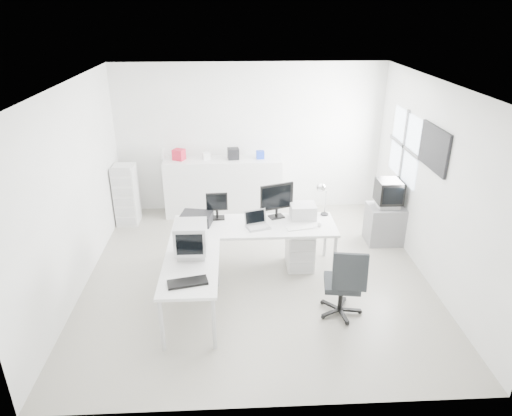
{
  "coord_description": "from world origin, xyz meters",
  "views": [
    {
      "loc": [
        -0.31,
        -5.87,
        3.73
      ],
      "look_at": [
        0.0,
        0.2,
        1.0
      ],
      "focal_mm": 32.0,
      "sensor_mm": 36.0,
      "label": 1
    }
  ],
  "objects_px": {
    "office_chair": "(342,280)",
    "tv_cabinet": "(385,224)",
    "lcd_monitor_small": "(217,206)",
    "lcd_monitor_large": "(277,201)",
    "crt_tv": "(389,194)",
    "drawer_pedestal": "(300,249)",
    "laser_printer": "(303,211)",
    "main_desk": "(254,247)",
    "side_desk": "(192,291)",
    "laptop": "(258,221)",
    "filing_cabinet": "(126,195)",
    "crt_monitor": "(191,240)",
    "inkjet_printer": "(197,218)",
    "sideboard": "(223,186)"
  },
  "relations": [
    {
      "from": "inkjet_printer",
      "to": "sideboard",
      "type": "distance_m",
      "value": 2.04
    },
    {
      "from": "office_chair",
      "to": "tv_cabinet",
      "type": "bearing_deg",
      "value": 67.29
    },
    {
      "from": "laser_printer",
      "to": "filing_cabinet",
      "type": "bearing_deg",
      "value": 151.49
    },
    {
      "from": "tv_cabinet",
      "to": "filing_cabinet",
      "type": "xyz_separation_m",
      "value": [
        -4.5,
        0.99,
        0.22
      ]
    },
    {
      "from": "crt_monitor",
      "to": "laptop",
      "type": "bearing_deg",
      "value": 39.85
    },
    {
      "from": "lcd_monitor_small",
      "to": "tv_cabinet",
      "type": "xyz_separation_m",
      "value": [
        2.8,
        0.52,
        -0.62
      ]
    },
    {
      "from": "crt_monitor",
      "to": "crt_tv",
      "type": "relative_size",
      "value": 0.91
    },
    {
      "from": "laser_printer",
      "to": "drawer_pedestal",
      "type": "bearing_deg",
      "value": -107.71
    },
    {
      "from": "crt_monitor",
      "to": "drawer_pedestal",
      "type": "bearing_deg",
      "value": 30.18
    },
    {
      "from": "sideboard",
      "to": "filing_cabinet",
      "type": "relative_size",
      "value": 2.0
    },
    {
      "from": "crt_monitor",
      "to": "crt_tv",
      "type": "distance_m",
      "value": 3.5
    },
    {
      "from": "main_desk",
      "to": "laptop",
      "type": "distance_m",
      "value": 0.5
    },
    {
      "from": "main_desk",
      "to": "lcd_monitor_small",
      "type": "xyz_separation_m",
      "value": [
        -0.55,
        0.25,
        0.58
      ]
    },
    {
      "from": "side_desk",
      "to": "crt_monitor",
      "type": "distance_m",
      "value": 0.65
    },
    {
      "from": "main_desk",
      "to": "filing_cabinet",
      "type": "xyz_separation_m",
      "value": [
        -2.25,
        1.76,
        0.17
      ]
    },
    {
      "from": "lcd_monitor_large",
      "to": "office_chair",
      "type": "relative_size",
      "value": 0.55
    },
    {
      "from": "filing_cabinet",
      "to": "side_desk",
      "type": "bearing_deg",
      "value": -63.9
    },
    {
      "from": "office_chair",
      "to": "inkjet_printer",
      "type": "bearing_deg",
      "value": 155.78
    },
    {
      "from": "filing_cabinet",
      "to": "tv_cabinet",
      "type": "bearing_deg",
      "value": -12.4
    },
    {
      "from": "laptop",
      "to": "crt_monitor",
      "type": "xyz_separation_m",
      "value": [
        -0.9,
        -0.75,
        0.11
      ]
    },
    {
      "from": "lcd_monitor_small",
      "to": "laser_printer",
      "type": "xyz_separation_m",
      "value": [
        1.3,
        -0.03,
        -0.09
      ]
    },
    {
      "from": "sideboard",
      "to": "drawer_pedestal",
      "type": "bearing_deg",
      "value": -59.75
    },
    {
      "from": "lcd_monitor_small",
      "to": "laptop",
      "type": "xyz_separation_m",
      "value": [
        0.6,
        -0.35,
        -0.08
      ]
    },
    {
      "from": "side_desk",
      "to": "crt_tv",
      "type": "height_order",
      "value": "crt_tv"
    },
    {
      "from": "laptop",
      "to": "laser_printer",
      "type": "xyz_separation_m",
      "value": [
        0.7,
        0.32,
        -0.01
      ]
    },
    {
      "from": "lcd_monitor_large",
      "to": "lcd_monitor_small",
      "type": "bearing_deg",
      "value": 160.41
    },
    {
      "from": "lcd_monitor_large",
      "to": "drawer_pedestal",
      "type": "bearing_deg",
      "value": -49.34
    },
    {
      "from": "office_chair",
      "to": "filing_cabinet",
      "type": "xyz_separation_m",
      "value": [
        -3.32,
        2.91,
        0.05
      ]
    },
    {
      "from": "drawer_pedestal",
      "to": "laptop",
      "type": "bearing_deg",
      "value": -167.01
    },
    {
      "from": "inkjet_printer",
      "to": "tv_cabinet",
      "type": "distance_m",
      "value": 3.21
    },
    {
      "from": "side_desk",
      "to": "laptop",
      "type": "bearing_deg",
      "value": 48.01
    },
    {
      "from": "lcd_monitor_large",
      "to": "crt_tv",
      "type": "height_order",
      "value": "lcd_monitor_large"
    },
    {
      "from": "office_chair",
      "to": "filing_cabinet",
      "type": "distance_m",
      "value": 4.42
    },
    {
      "from": "lcd_monitor_small",
      "to": "lcd_monitor_large",
      "type": "relative_size",
      "value": 0.73
    },
    {
      "from": "lcd_monitor_small",
      "to": "tv_cabinet",
      "type": "height_order",
      "value": "lcd_monitor_small"
    },
    {
      "from": "laser_printer",
      "to": "filing_cabinet",
      "type": "relative_size",
      "value": 0.35
    },
    {
      "from": "lcd_monitor_small",
      "to": "laptop",
      "type": "relative_size",
      "value": 1.12
    },
    {
      "from": "drawer_pedestal",
      "to": "laser_printer",
      "type": "xyz_separation_m",
      "value": [
        0.05,
        0.17,
        0.56
      ]
    },
    {
      "from": "side_desk",
      "to": "sideboard",
      "type": "relative_size",
      "value": 0.64
    },
    {
      "from": "lcd_monitor_small",
      "to": "crt_monitor",
      "type": "xyz_separation_m",
      "value": [
        -0.3,
        -1.1,
        0.02
      ]
    },
    {
      "from": "side_desk",
      "to": "office_chair",
      "type": "distance_m",
      "value": 1.92
    },
    {
      "from": "inkjet_printer",
      "to": "office_chair",
      "type": "height_order",
      "value": "office_chair"
    },
    {
      "from": "laser_printer",
      "to": "laptop",
      "type": "bearing_deg",
      "value": -156.75
    },
    {
      "from": "lcd_monitor_small",
      "to": "lcd_monitor_large",
      "type": "distance_m",
      "value": 0.9
    },
    {
      "from": "main_desk",
      "to": "sideboard",
      "type": "xyz_separation_m",
      "value": [
        -0.49,
        2.09,
        0.17
      ]
    },
    {
      "from": "side_desk",
      "to": "filing_cabinet",
      "type": "distance_m",
      "value": 3.19
    },
    {
      "from": "side_desk",
      "to": "office_chair",
      "type": "relative_size",
      "value": 1.4
    },
    {
      "from": "office_chair",
      "to": "tv_cabinet",
      "type": "relative_size",
      "value": 1.53
    },
    {
      "from": "inkjet_printer",
      "to": "crt_monitor",
      "type": "distance_m",
      "value": 0.96
    },
    {
      "from": "lcd_monitor_small",
      "to": "crt_tv",
      "type": "height_order",
      "value": "lcd_monitor_small"
    }
  ]
}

